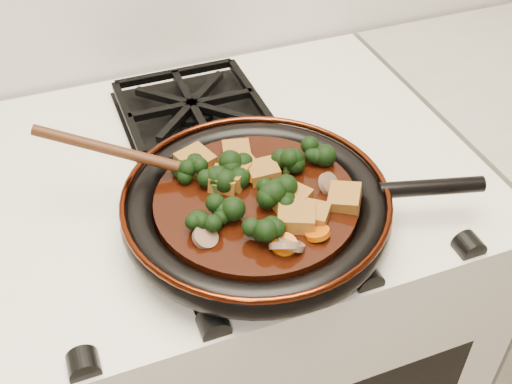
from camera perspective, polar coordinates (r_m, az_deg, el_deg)
name	(u,v)px	position (r m, az deg, el deg)	size (l,w,h in m)	color
stove	(228,341)	(1.30, -2.51, -13.13)	(0.76, 0.60, 0.90)	white
burner_grate_front	(252,220)	(0.86, -0.38, -2.50)	(0.23, 0.23, 0.03)	black
burner_grate_back	(192,109)	(1.07, -5.70, 7.34)	(0.23, 0.23, 0.03)	black
skillet	(258,207)	(0.84, 0.14, -1.32)	(0.47, 0.35, 0.05)	black
braising_sauce	(256,204)	(0.83, 0.00, -1.08)	(0.26, 0.26, 0.02)	black
tofu_cube_0	(263,172)	(0.85, 0.66, 1.76)	(0.04, 0.04, 0.02)	brown
tofu_cube_1	(345,199)	(0.82, 7.88, -0.58)	(0.04, 0.04, 0.02)	brown
tofu_cube_2	(241,167)	(0.86, -1.31, 2.28)	(0.04, 0.04, 0.02)	brown
tofu_cube_3	(315,215)	(0.80, 5.31, -2.02)	(0.03, 0.03, 0.02)	brown
tofu_cube_4	(234,176)	(0.85, -1.96, 1.44)	(0.04, 0.04, 0.02)	brown
tofu_cube_5	(237,152)	(0.89, -1.74, 3.54)	(0.04, 0.04, 0.02)	brown
tofu_cube_6	(291,206)	(0.81, 3.15, -1.24)	(0.04, 0.03, 0.02)	brown
tofu_cube_7	(195,162)	(0.87, -5.42, 2.70)	(0.04, 0.04, 0.02)	brown
tofu_cube_8	(225,180)	(0.84, -2.81, 1.07)	(0.04, 0.04, 0.02)	brown
tofu_cube_9	(296,218)	(0.79, 3.62, -2.33)	(0.04, 0.05, 0.02)	brown
tofu_cube_10	(295,198)	(0.82, 3.48, -0.58)	(0.04, 0.03, 0.02)	brown
broccoli_floret_0	(216,184)	(0.83, -3.55, 0.69)	(0.06, 0.06, 0.06)	black
broccoli_floret_1	(288,164)	(0.86, 2.82, 2.48)	(0.06, 0.06, 0.06)	black
broccoli_floret_2	(314,154)	(0.88, 5.14, 3.36)	(0.06, 0.06, 0.05)	black
broccoli_floret_3	(241,172)	(0.85, -1.36, 1.80)	(0.06, 0.06, 0.05)	black
broccoli_floret_4	(262,231)	(0.77, 0.52, -3.48)	(0.06, 0.06, 0.06)	black
broccoli_floret_5	(281,200)	(0.81, 2.26, -0.73)	(0.06, 0.06, 0.05)	black
broccoli_floret_6	(200,225)	(0.78, -4.97, -2.93)	(0.06, 0.06, 0.06)	black
broccoli_floret_7	(191,170)	(0.86, -5.80, 1.93)	(0.05, 0.05, 0.05)	black
broccoli_floret_8	(221,210)	(0.79, -3.13, -1.65)	(0.06, 0.06, 0.05)	black
broccoli_floret_9	(269,199)	(0.81, 1.16, -0.59)	(0.06, 0.06, 0.06)	black
carrot_coin_0	(318,233)	(0.78, 5.49, -3.66)	(0.03, 0.03, 0.01)	#BE4C05
carrot_coin_1	(254,177)	(0.85, -0.22, 1.32)	(0.03, 0.03, 0.01)	#BE4C05
carrot_coin_2	(197,169)	(0.87, -5.26, 2.06)	(0.03, 0.03, 0.01)	#BE4C05
carrot_coin_3	(282,197)	(0.82, 2.30, -0.49)	(0.03, 0.03, 0.01)	#BE4C05
carrot_coin_4	(284,245)	(0.76, 2.55, -4.73)	(0.03, 0.03, 0.01)	#BE4C05
mushroom_slice_0	(291,244)	(0.76, 3.11, -4.66)	(0.03, 0.03, 0.01)	brown
mushroom_slice_1	(205,237)	(0.77, -4.53, -4.00)	(0.03, 0.03, 0.01)	brown
mushroom_slice_2	(285,246)	(0.76, 2.59, -4.82)	(0.04, 0.04, 0.01)	brown
mushroom_slice_3	(329,184)	(0.84, 6.49, 0.71)	(0.03, 0.03, 0.01)	brown
wooden_spoon	(165,163)	(0.85, -8.13, 2.54)	(0.15, 0.09, 0.24)	#401F0D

